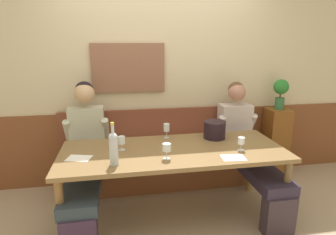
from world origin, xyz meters
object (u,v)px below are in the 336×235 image
wine_bottle_clear_water (114,147)px  wine_glass_near_bucket (122,141)px  wall_bench (162,163)px  wine_glass_by_bottle (167,128)px  dining_table (173,156)px  wine_glass_left_end (167,148)px  potted_plant (281,91)px  wine_glass_center_rear (241,141)px  person_center_left_seat (246,142)px  ice_bucket (215,130)px  person_right_seat (85,152)px

wine_bottle_clear_water → wine_glass_near_bucket: bearing=77.9°
wall_bench → wine_glass_by_bottle: 0.66m
wall_bench → wine_bottle_clear_water: size_ratio=6.60×
dining_table → wine_glass_left_end: (-0.10, -0.22, 0.18)m
wall_bench → wine_glass_by_bottle: size_ratio=15.61×
dining_table → potted_plant: (1.53, 0.72, 0.48)m
dining_table → wine_glass_near_bucket: bearing=172.1°
wine_glass_center_rear → wine_glass_by_bottle: (-0.64, 0.49, 0.02)m
wine_glass_near_bucket → person_center_left_seat: bearing=10.4°
wine_glass_left_end → potted_plant: (1.63, 0.94, 0.30)m
wine_glass_by_bottle → ice_bucket: bearing=-10.9°
person_right_seat → ice_bucket: bearing=-2.9°
wine_glass_by_bottle → person_right_seat: bearing=-178.0°
wall_bench → wine_bottle_clear_water: wine_bottle_clear_water is taller
ice_bucket → wine_bottle_clear_water: wine_bottle_clear_water is taller
person_right_seat → potted_plant: 2.48m
wine_bottle_clear_water → wine_glass_by_bottle: 0.82m
person_center_left_seat → wine_glass_left_end: person_center_left_seat is taller
person_right_seat → wine_glass_left_end: size_ratio=9.16×
wall_bench → wine_glass_center_rear: 1.18m
wall_bench → person_center_left_seat: person_center_left_seat is taller
wall_bench → person_right_seat: size_ratio=1.85×
wine_glass_near_bucket → person_right_seat: bearing=146.8°
person_center_left_seat → person_right_seat: bearing=-179.6°
potted_plant → wine_glass_center_rear: bearing=-136.1°
wine_glass_left_end → wine_glass_near_bucket: 0.48m
person_center_left_seat → wine_glass_near_bucket: (-1.40, -0.26, 0.20)m
person_right_seat → wine_bottle_clear_water: person_right_seat is taller
wall_bench → person_right_seat: 1.01m
wine_glass_left_end → person_right_seat: bearing=144.9°
dining_table → wine_glass_near_bucket: wine_glass_near_bucket is taller
person_center_left_seat → wine_glass_by_bottle: 0.94m
wine_glass_center_rear → person_right_seat: bearing=163.0°
person_right_seat → wine_glass_by_bottle: bearing=2.0°
ice_bucket → potted_plant: (1.03, 0.47, 0.31)m
wine_glass_center_rear → potted_plant: potted_plant is taller
ice_bucket → wine_bottle_clear_water: size_ratio=0.63×
person_center_left_seat → potted_plant: potted_plant is taller
ice_bucket → wine_glass_near_bucket: ice_bucket is taller
wall_bench → person_right_seat: bearing=-157.0°
wine_bottle_clear_water → potted_plant: potted_plant is taller
wine_glass_center_rear → dining_table: bearing=167.2°
wine_bottle_clear_water → person_center_left_seat: bearing=21.7°
wine_glass_near_bucket → wine_glass_left_end: bearing=-36.9°
ice_bucket → wine_bottle_clear_water: bearing=-154.5°
wine_bottle_clear_water → wine_glass_center_rear: bearing=5.6°
wine_glass_center_rear → wine_glass_left_end: wine_glass_left_end is taller
wine_glass_near_bucket → wine_glass_center_rear: bearing=-10.7°
potted_plant → ice_bucket: bearing=-155.3°
wine_glass_near_bucket → wine_glass_by_bottle: wine_glass_by_bottle is taller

